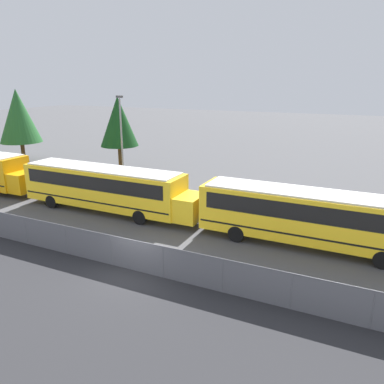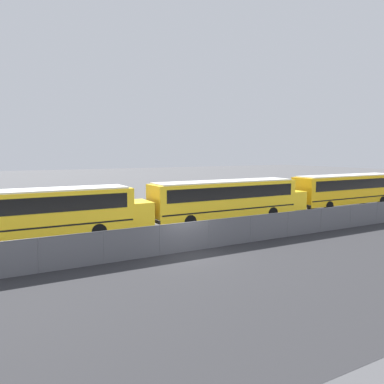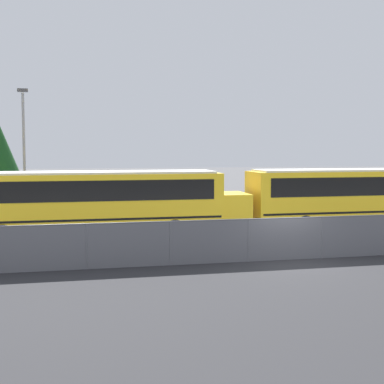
% 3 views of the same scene
% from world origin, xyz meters
% --- Properties ---
extents(ground_plane, '(200.00, 200.00, 0.00)m').
position_xyz_m(ground_plane, '(0.00, 0.00, 0.00)').
color(ground_plane, '#4C4C4F').
extents(road_strip, '(133.36, 12.00, 0.01)m').
position_xyz_m(road_strip, '(0.00, -6.00, 0.00)').
color(road_strip, '#2B2B2D').
rests_on(road_strip, ground_plane).
extents(fence, '(99.43, 0.07, 1.65)m').
position_xyz_m(fence, '(0.00, -0.00, 0.85)').
color(fence, '#9EA0A5').
rests_on(fence, ground_plane).
extents(school_bus_2, '(14.04, 2.63, 3.22)m').
position_xyz_m(school_bus_2, '(-6.88, 6.58, 1.91)').
color(school_bus_2, yellow).
rests_on(school_bus_2, ground_plane).
extents(school_bus_3, '(14.04, 2.63, 3.22)m').
position_xyz_m(school_bus_3, '(7.44, 6.67, 1.91)').
color(school_bus_3, yellow).
rests_on(school_bus_3, ground_plane).
extents(school_bus_4, '(14.04, 2.63, 3.22)m').
position_xyz_m(school_bus_4, '(22.17, 6.99, 1.91)').
color(school_bus_4, yellow).
rests_on(school_bus_4, ground_plane).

